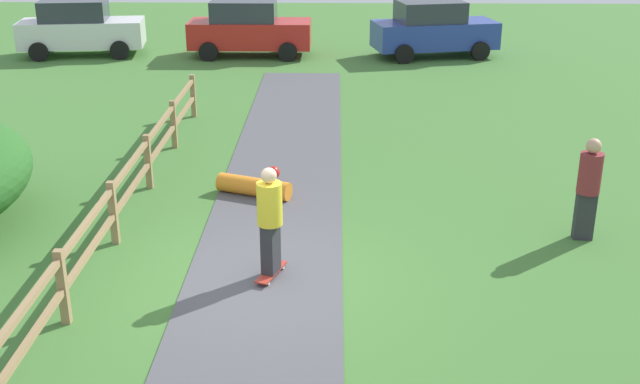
# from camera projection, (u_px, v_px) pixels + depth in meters

# --- Properties ---
(ground_plane) EXTENTS (60.00, 60.00, 0.00)m
(ground_plane) POSITION_uv_depth(u_px,v_px,m) (264.00, 280.00, 11.93)
(ground_plane) COLOR #427533
(asphalt_path) EXTENTS (2.40, 28.00, 0.02)m
(asphalt_path) POSITION_uv_depth(u_px,v_px,m) (264.00, 280.00, 11.93)
(asphalt_path) COLOR #515156
(asphalt_path) RESTS_ON ground_plane
(wooden_fence) EXTENTS (0.12, 18.12, 1.10)m
(wooden_fence) POSITION_uv_depth(u_px,v_px,m) (90.00, 239.00, 11.74)
(wooden_fence) COLOR #997A51
(wooden_fence) RESTS_ON ground_plane
(skater_riding) EXTENTS (0.48, 0.82, 1.76)m
(skater_riding) POSITION_uv_depth(u_px,v_px,m) (270.00, 217.00, 11.66)
(skater_riding) COLOR #B23326
(skater_riding) RESTS_ON asphalt_path
(skater_fallen) EXTENTS (1.51, 1.37, 0.36)m
(skater_fallen) POSITION_uv_depth(u_px,v_px,m) (256.00, 185.00, 15.14)
(skater_fallen) COLOR orange
(skater_fallen) RESTS_ON asphalt_path
(bystander_maroon) EXTENTS (0.40, 0.40, 1.78)m
(bystander_maroon) POSITION_uv_depth(u_px,v_px,m) (589.00, 184.00, 13.00)
(bystander_maroon) COLOR #2D2D33
(bystander_maroon) RESTS_ON ground_plane
(parked_car_red) EXTENTS (4.21, 2.01, 1.92)m
(parked_car_red) POSITION_uv_depth(u_px,v_px,m) (249.00, 28.00, 27.21)
(parked_car_red) COLOR red
(parked_car_red) RESTS_ON ground_plane
(parked_car_blue) EXTENTS (4.47, 2.67, 1.92)m
(parked_car_blue) POSITION_uv_depth(u_px,v_px,m) (433.00, 29.00, 27.07)
(parked_car_blue) COLOR #283D99
(parked_car_blue) RESTS_ON ground_plane
(parked_car_white) EXTENTS (4.39, 2.42, 1.92)m
(parked_car_white) POSITION_uv_depth(u_px,v_px,m) (80.00, 28.00, 27.31)
(parked_car_white) COLOR silver
(parked_car_white) RESTS_ON ground_plane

